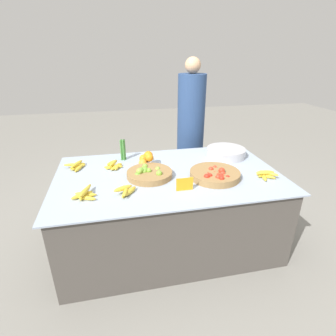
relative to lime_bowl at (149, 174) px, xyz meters
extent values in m
plane|color=gray|center=(0.16, 0.03, -0.70)|extent=(12.00, 12.00, 0.00)
cube|color=#4C4742|center=(0.16, 0.03, -0.37)|extent=(1.76, 1.07, 0.66)
cube|color=#99A8BC|center=(0.16, 0.03, -0.03)|extent=(1.83, 1.12, 0.01)
cylinder|color=olive|center=(0.01, 0.00, 0.00)|extent=(0.37, 0.37, 0.05)
sphere|color=#7AB238|center=(-0.01, 0.04, 0.01)|extent=(0.04, 0.04, 0.04)
sphere|color=#89BC42|center=(-0.07, -0.02, 0.00)|extent=(0.04, 0.04, 0.04)
sphere|color=#7AB238|center=(-0.02, 0.10, 0.02)|extent=(0.05, 0.05, 0.05)
sphere|color=#89BC42|center=(-0.08, -0.02, 0.04)|extent=(0.05, 0.05, 0.05)
sphere|color=#89BC42|center=(-0.01, 0.02, 0.00)|extent=(0.05, 0.05, 0.05)
sphere|color=#7AB238|center=(-0.04, 0.06, 0.01)|extent=(0.05, 0.05, 0.05)
sphere|color=#89BC42|center=(0.08, 0.04, 0.02)|extent=(0.04, 0.04, 0.04)
sphere|color=#6BA333|center=(0.00, 0.00, 0.00)|extent=(0.05, 0.05, 0.05)
sphere|color=#6BA333|center=(0.00, 0.03, -0.01)|extent=(0.04, 0.04, 0.04)
sphere|color=#6BA333|center=(-0.03, 0.01, 0.03)|extent=(0.05, 0.05, 0.05)
sphere|color=#89BC42|center=(-0.04, 0.00, 0.02)|extent=(0.04, 0.04, 0.04)
sphere|color=#7AB238|center=(0.07, -0.07, 0.03)|extent=(0.05, 0.05, 0.05)
sphere|color=#6BA333|center=(-0.09, -0.03, 0.01)|extent=(0.05, 0.05, 0.05)
sphere|color=#6BA333|center=(-0.06, -0.01, 0.04)|extent=(0.05, 0.05, 0.05)
sphere|color=#7AB238|center=(0.00, 0.00, 0.03)|extent=(0.04, 0.04, 0.04)
cylinder|color=olive|center=(0.52, -0.12, 0.00)|extent=(0.40, 0.40, 0.05)
sphere|color=red|center=(0.52, -0.26, 0.03)|extent=(0.04, 0.04, 0.04)
sphere|color=red|center=(0.54, -0.20, 0.01)|extent=(0.04, 0.04, 0.04)
sphere|color=red|center=(0.53, -0.14, 0.00)|extent=(0.04, 0.04, 0.04)
sphere|color=red|center=(0.50, -0.23, 0.03)|extent=(0.04, 0.04, 0.04)
sphere|color=red|center=(0.50, -0.08, 0.03)|extent=(0.04, 0.04, 0.04)
sphere|color=red|center=(0.42, -0.20, 0.03)|extent=(0.05, 0.05, 0.05)
sphere|color=red|center=(0.63, -0.06, 0.00)|extent=(0.04, 0.04, 0.04)
sphere|color=red|center=(0.55, -0.04, 0.02)|extent=(0.04, 0.04, 0.04)
sphere|color=red|center=(0.58, -0.02, 0.00)|extent=(0.04, 0.04, 0.04)
sphere|color=red|center=(0.52, -0.22, 0.01)|extent=(0.04, 0.04, 0.04)
sphere|color=red|center=(0.55, -0.21, 0.00)|extent=(0.05, 0.05, 0.05)
sphere|color=red|center=(0.45, -0.18, 0.02)|extent=(0.05, 0.05, 0.05)
sphere|color=red|center=(0.43, -0.03, 0.00)|extent=(0.05, 0.05, 0.05)
sphere|color=red|center=(0.58, -0.23, 0.01)|extent=(0.04, 0.04, 0.04)
sphere|color=red|center=(0.52, -0.18, 0.01)|extent=(0.04, 0.04, 0.04)
sphere|color=red|center=(0.43, -0.09, 0.00)|extent=(0.04, 0.04, 0.04)
sphere|color=red|center=(0.51, -0.13, 0.00)|extent=(0.05, 0.05, 0.05)
sphere|color=red|center=(0.56, -0.15, 0.04)|extent=(0.05, 0.05, 0.05)
sphere|color=red|center=(0.56, -0.16, 0.02)|extent=(0.05, 0.05, 0.05)
sphere|color=red|center=(0.45, -0.14, 0.01)|extent=(0.04, 0.04, 0.04)
sphere|color=orange|center=(0.02, 0.33, 0.01)|extent=(0.08, 0.08, 0.08)
sphere|color=orange|center=(-0.02, 0.20, 0.01)|extent=(0.07, 0.07, 0.07)
sphere|color=orange|center=(-0.01, 0.30, 0.01)|extent=(0.08, 0.08, 0.08)
sphere|color=orange|center=(0.04, 0.20, 0.06)|extent=(0.07, 0.07, 0.07)
sphere|color=orange|center=(0.03, 0.23, 0.07)|extent=(0.08, 0.08, 0.08)
cylinder|color=#B7B7BF|center=(0.79, 0.29, 0.01)|extent=(0.37, 0.37, 0.08)
cube|color=orange|center=(0.22, -0.28, 0.02)|extent=(0.13, 0.01, 0.10)
cylinder|color=#428438|center=(-0.16, 0.42, 0.07)|extent=(0.01, 0.01, 0.19)
cylinder|color=#4C8E42|center=(-0.17, 0.42, 0.07)|extent=(0.01, 0.01, 0.19)
cylinder|color=#4C8E42|center=(-0.20, 0.40, 0.07)|extent=(0.01, 0.01, 0.19)
cylinder|color=#4C8E42|center=(-0.17, 0.42, 0.07)|extent=(0.01, 0.01, 0.19)
cylinder|color=#428438|center=(-0.19, 0.43, 0.07)|extent=(0.01, 0.01, 0.19)
cylinder|color=#4C8E42|center=(-0.17, 0.40, 0.07)|extent=(0.01, 0.01, 0.19)
cylinder|color=#428438|center=(-0.18, 0.41, 0.07)|extent=(0.01, 0.01, 0.19)
cylinder|color=#428438|center=(-0.18, 0.40, 0.07)|extent=(0.01, 0.01, 0.19)
cylinder|color=#4C8E42|center=(-0.16, 0.41, 0.07)|extent=(0.01, 0.01, 0.19)
ellipsoid|color=gold|center=(-0.20, -0.22, -0.01)|extent=(0.05, 0.15, 0.03)
ellipsoid|color=gold|center=(-0.20, -0.25, -0.01)|extent=(0.08, 0.14, 0.03)
ellipsoid|color=gold|center=(-0.17, -0.24, -0.01)|extent=(0.11, 0.13, 0.04)
ellipsoid|color=gold|center=(-0.20, -0.27, 0.01)|extent=(0.06, 0.14, 0.03)
ellipsoid|color=gold|center=(-0.22, -0.24, 0.02)|extent=(0.14, 0.09, 0.03)
ellipsoid|color=gold|center=(0.93, -0.19, -0.01)|extent=(0.07, 0.13, 0.03)
ellipsoid|color=gold|center=(0.92, -0.21, -0.01)|extent=(0.13, 0.12, 0.03)
ellipsoid|color=gold|center=(0.91, -0.19, -0.01)|extent=(0.13, 0.07, 0.03)
ellipsoid|color=gold|center=(0.89, -0.22, -0.01)|extent=(0.07, 0.14, 0.03)
ellipsoid|color=gold|center=(0.90, -0.21, 0.02)|extent=(0.15, 0.06, 0.04)
ellipsoid|color=gold|center=(0.94, -0.21, 0.01)|extent=(0.13, 0.13, 0.03)
ellipsoid|color=gold|center=(-0.57, 0.32, -0.01)|extent=(0.04, 0.14, 0.03)
ellipsoid|color=gold|center=(-0.58, 0.29, -0.01)|extent=(0.12, 0.15, 0.03)
ellipsoid|color=gold|center=(-0.57, 0.26, -0.01)|extent=(0.08, 0.15, 0.03)
ellipsoid|color=gold|center=(-0.58, 0.31, -0.01)|extent=(0.14, 0.13, 0.03)
ellipsoid|color=gold|center=(-0.57, 0.30, -0.01)|extent=(0.12, 0.08, 0.03)
ellipsoid|color=gold|center=(-0.58, 0.30, 0.01)|extent=(0.10, 0.15, 0.03)
ellipsoid|color=gold|center=(-0.63, 0.30, 0.01)|extent=(0.14, 0.04, 0.03)
ellipsoid|color=gold|center=(-0.26, 0.24, -0.01)|extent=(0.11, 0.14, 0.03)
ellipsoid|color=gold|center=(-0.28, 0.23, -0.01)|extent=(0.16, 0.04, 0.03)
ellipsoid|color=gold|center=(-0.24, 0.22, -0.01)|extent=(0.07, 0.14, 0.03)
ellipsoid|color=gold|center=(-0.25, 0.22, -0.01)|extent=(0.12, 0.13, 0.03)
ellipsoid|color=gold|center=(-0.28, 0.23, -0.01)|extent=(0.13, 0.09, 0.03)
ellipsoid|color=gold|center=(-0.27, 0.25, 0.01)|extent=(0.09, 0.13, 0.03)
ellipsoid|color=gold|center=(-0.29, 0.26, 0.01)|extent=(0.11, 0.11, 0.03)
ellipsoid|color=gold|center=(-0.47, -0.24, -0.01)|extent=(0.14, 0.04, 0.03)
ellipsoid|color=gold|center=(-0.48, -0.21, -0.01)|extent=(0.14, 0.06, 0.03)
ellipsoid|color=gold|center=(-0.50, -0.23, -0.01)|extent=(0.15, 0.11, 0.03)
ellipsoid|color=gold|center=(-0.50, -0.23, -0.01)|extent=(0.04, 0.14, 0.03)
ellipsoid|color=gold|center=(-0.47, -0.27, -0.01)|extent=(0.14, 0.08, 0.03)
ellipsoid|color=gold|center=(-0.48, -0.24, 0.02)|extent=(0.08, 0.13, 0.04)
ellipsoid|color=gold|center=(-0.47, -0.19, 0.01)|extent=(0.07, 0.16, 0.03)
cylinder|color=navy|center=(0.63, 0.96, -0.01)|extent=(0.31, 0.31, 1.38)
sphere|color=tan|center=(0.63, 0.96, 0.77)|extent=(0.17, 0.17, 0.17)
camera|label=1|loc=(-0.24, -1.90, 0.90)|focal=28.00mm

